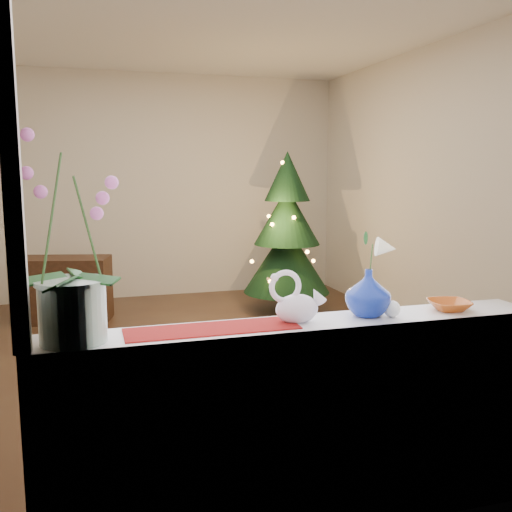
{
  "coord_description": "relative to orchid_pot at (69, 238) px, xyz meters",
  "views": [
    {
      "loc": [
        -0.85,
        -4.55,
        1.56
      ],
      "look_at": [
        0.09,
        -1.4,
        1.06
      ],
      "focal_mm": 40.0,
      "sensor_mm": 36.0,
      "label": 1
    }
  ],
  "objects": [
    {
      "name": "ground",
      "position": [
        0.91,
        2.39,
        -1.31
      ],
      "size": [
        5.0,
        5.0,
        0.0
      ],
      "primitive_type": "plane",
      "color": "#331E14",
      "rests_on": "ground"
    },
    {
      "name": "wall_back",
      "position": [
        0.91,
        4.89,
        0.04
      ],
      "size": [
        4.5,
        0.1,
        2.7
      ],
      "primitive_type": "cube",
      "color": "beige",
      "rests_on": "ground"
    },
    {
      "name": "wall_front",
      "position": [
        0.91,
        -0.11,
        0.04
      ],
      "size": [
        4.5,
        0.1,
        2.7
      ],
      "primitive_type": "cube",
      "color": "beige",
      "rests_on": "ground"
    },
    {
      "name": "wall_right",
      "position": [
        3.16,
        2.39,
        0.04
      ],
      "size": [
        0.1,
        5.0,
        2.7
      ],
      "primitive_type": "cube",
      "color": "beige",
      "rests_on": "ground"
    },
    {
      "name": "ceiling",
      "position": [
        0.91,
        2.39,
        1.39
      ],
      "size": [
        5.0,
        5.0,
        0.0
      ],
      "primitive_type": "plane",
      "color": "white",
      "rests_on": "wall_back"
    },
    {
      "name": "window_apron",
      "position": [
        0.91,
        -0.07,
        -0.87
      ],
      "size": [
        2.2,
        0.08,
        0.88
      ],
      "primitive_type": "cube",
      "color": "white",
      "rests_on": "ground"
    },
    {
      "name": "windowsill",
      "position": [
        0.91,
        0.02,
        -0.41
      ],
      "size": [
        2.2,
        0.26,
        0.04
      ],
      "primitive_type": "cube",
      "color": "white",
      "rests_on": "window_apron"
    },
    {
      "name": "window_frame",
      "position": [
        0.91,
        -0.08,
        0.39
      ],
      "size": [
        2.22,
        0.06,
        1.6
      ],
      "primitive_type": null,
      "color": "white",
      "rests_on": "windowsill"
    },
    {
      "name": "runner",
      "position": [
        0.53,
        0.02,
        -0.39
      ],
      "size": [
        0.7,
        0.2,
        0.01
      ],
      "primitive_type": "cube",
      "color": "maroon",
      "rests_on": "windowsill"
    },
    {
      "name": "orchid_pot",
      "position": [
        0.0,
        0.0,
        0.0
      ],
      "size": [
        0.29,
        0.29,
        0.78
      ],
      "primitive_type": null,
      "rotation": [
        0.0,
        0.0,
        -0.1
      ],
      "color": "silver",
      "rests_on": "windowsill"
    },
    {
      "name": "swan",
      "position": [
        0.89,
        0.02,
        -0.28
      ],
      "size": [
        0.28,
        0.2,
        0.21
      ],
      "primitive_type": null,
      "rotation": [
        0.0,
        0.0,
        -0.38
      ],
      "color": "silver",
      "rests_on": "windowsill"
    },
    {
      "name": "blue_vase",
      "position": [
        1.23,
        0.03,
        -0.27
      ],
      "size": [
        0.25,
        0.25,
        0.24
      ],
      "primitive_type": "imported",
      "rotation": [
        0.0,
        0.0,
        0.11
      ],
      "color": "navy",
      "rests_on": "windowsill"
    },
    {
      "name": "lily",
      "position": [
        1.23,
        0.03,
        -0.06
      ],
      "size": [
        0.13,
        0.08,
        0.18
      ],
      "primitive_type": null,
      "color": "white",
      "rests_on": "blue_vase"
    },
    {
      "name": "paperweight",
      "position": [
        1.32,
        -0.02,
        -0.35
      ],
      "size": [
        0.09,
        0.09,
        0.07
      ],
      "primitive_type": "sphere",
      "rotation": [
        0.0,
        0.0,
        -0.18
      ],
      "color": "white",
      "rests_on": "windowsill"
    },
    {
      "name": "amber_dish",
      "position": [
        1.63,
        0.02,
        -0.37
      ],
      "size": [
        0.18,
        0.18,
        0.04
      ],
      "primitive_type": "imported",
      "rotation": [
        0.0,
        0.0,
        -0.17
      ],
      "color": "#A64714",
      "rests_on": "windowsill"
    },
    {
      "name": "xmas_tree",
      "position": [
        2.18,
        3.74,
        -0.43
      ],
      "size": [
        1.23,
        1.23,
        1.76
      ],
      "primitive_type": null,
      "rotation": [
        0.0,
        0.0,
        0.36
      ],
      "color": "black",
      "rests_on": "ground"
    },
    {
      "name": "side_table",
      "position": [
        -0.17,
        3.92,
        -0.98
      ],
      "size": [
        0.97,
        0.64,
        0.67
      ],
      "primitive_type": "cube",
      "rotation": [
        0.0,
        0.0,
        -0.24
      ],
      "color": "black",
      "rests_on": "ground"
    }
  ]
}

